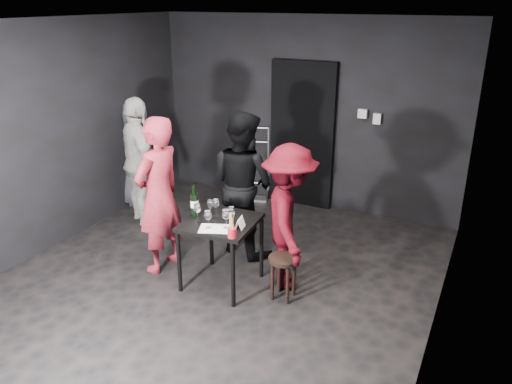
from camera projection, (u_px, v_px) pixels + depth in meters
The scene contains 26 objects.
floor at pixel (218, 279), 5.51m from camera, with size 4.50×5.00×0.02m, color black.
ceiling at pixel (209, 21), 4.53m from camera, with size 4.50×5.00×0.02m, color silver.
wall_back at pixel (304, 114), 7.11m from camera, with size 4.50×0.04×2.70m, color black.
wall_left at pixel (52, 136), 5.96m from camera, with size 0.04×5.00×2.70m, color black.
wall_right at pixel (450, 200), 4.09m from camera, with size 0.04×5.00×2.70m, color black.
doorway at pixel (302, 135), 7.17m from camera, with size 0.95×0.10×2.10m, color black.
wallbox_upper at pixel (363, 114), 6.67m from camera, with size 0.12×0.06×0.12m, color #B7B7B2.
wallbox_lower at pixel (377, 119), 6.61m from camera, with size 0.10×0.06×0.14m, color #B7B7B2.
hand_truck at pixel (257, 185), 7.66m from camera, with size 0.38×0.33×1.12m.
tasting_table at pixel (221, 229), 5.19m from camera, with size 0.72×0.72×0.75m.
stool at pixel (284, 267), 5.04m from camera, with size 0.31×0.31×0.47m.
server_red at pixel (158, 183), 5.39m from camera, with size 0.75×0.50×2.07m, color #A82536.
woman_black at pixel (243, 173), 5.81m from camera, with size 0.97×0.53×1.99m, color black.
man_maroon at pixel (289, 215), 5.13m from camera, with size 1.05×0.49×1.62m, color #44050E.
bystander_cream at pixel (138, 152), 6.58m from camera, with size 1.16×0.56×1.98m, color silver.
bystander_grey at pixel (138, 151), 7.26m from camera, with size 0.79×0.43×1.62m, color #4F4F59.
tasting_mat at pixel (216, 229), 4.97m from camera, with size 0.33×0.22×0.00m, color white.
wine_glass_a at pixel (197, 212), 5.11m from camera, with size 0.08×0.08×0.21m, color white, non-canonical shape.
wine_glass_b at pixel (210, 207), 5.26m from camera, with size 0.07×0.07×0.18m, color white, non-canonical shape.
wine_glass_c at pixel (216, 207), 5.23m from camera, with size 0.08×0.08×0.20m, color white, non-canonical shape.
wine_glass_d at pixel (208, 219), 4.95m from camera, with size 0.08×0.08×0.21m, color white, non-canonical shape.
wine_glass_e at pixel (226, 218), 4.95m from camera, with size 0.08×0.08×0.22m, color white, non-canonical shape.
wine_glass_f at pixel (231, 214), 5.07m from camera, with size 0.07×0.07×0.19m, color white, non-canonical shape.
wine_bottle at pixel (194, 204), 5.23m from camera, with size 0.08×0.08×0.34m.
breadstick_cup at pixel (232, 226), 4.75m from camera, with size 0.09×0.09×0.27m.
reserved_card at pixel (239, 222), 4.98m from camera, with size 0.09×0.14×0.11m, color white, non-canonical shape.
Camera 1 is at (2.52, -4.09, 2.90)m, focal length 35.00 mm.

